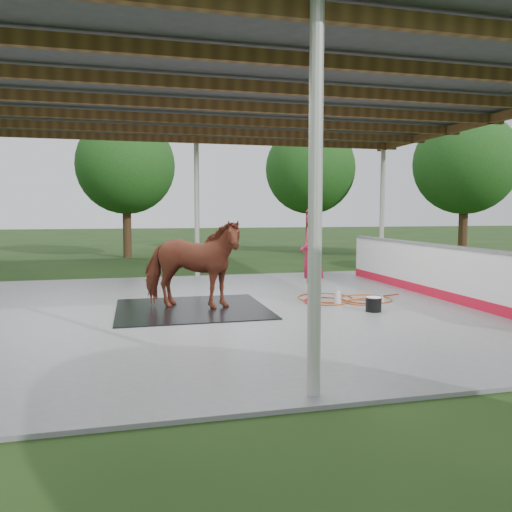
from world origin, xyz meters
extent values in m
plane|color=#1E3814|center=(0.00, 0.00, 0.00)|extent=(100.00, 100.00, 0.00)
cube|color=slate|center=(0.00, 0.00, 0.03)|extent=(12.00, 10.00, 0.05)
cylinder|color=beige|center=(0.00, -4.70, 1.98)|extent=(0.14, 0.14, 3.85)
cylinder|color=beige|center=(0.00, 4.70, 1.98)|extent=(0.14, 0.14, 3.85)
cylinder|color=beige|center=(5.70, 4.70, 1.98)|extent=(0.14, 0.14, 3.85)
cube|color=brown|center=(0.00, -4.50, 3.85)|extent=(12.00, 0.10, 0.18)
cube|color=brown|center=(0.00, -3.00, 3.85)|extent=(12.00, 0.10, 0.18)
cube|color=brown|center=(0.00, -1.50, 3.85)|extent=(12.00, 0.10, 0.18)
cube|color=brown|center=(0.00, 0.00, 3.85)|extent=(12.00, 0.10, 0.18)
cube|color=brown|center=(0.00, 1.50, 3.85)|extent=(12.00, 0.10, 0.18)
cube|color=brown|center=(0.00, 3.00, 3.85)|extent=(12.00, 0.10, 0.18)
cube|color=brown|center=(0.00, 4.50, 3.85)|extent=(12.00, 0.10, 0.18)
cube|color=brown|center=(5.70, 0.00, 3.85)|extent=(0.12, 10.00, 0.18)
cube|color=#38383A|center=(0.00, 0.00, 4.05)|extent=(12.60, 10.60, 0.10)
cube|color=red|center=(4.59, 0.00, 0.15)|extent=(0.14, 8.00, 0.20)
cube|color=white|center=(4.60, 0.00, 0.65)|extent=(0.12, 8.00, 1.00)
cube|color=slate|center=(4.60, 0.00, 1.17)|extent=(0.16, 8.00, 0.06)
cylinder|color=#382314|center=(-2.00, 12.00, 1.10)|extent=(0.36, 0.36, 2.20)
sphere|color=#194714|center=(-2.00, 12.00, 3.80)|extent=(4.00, 4.00, 4.00)
cylinder|color=#382314|center=(6.00, 12.00, 1.10)|extent=(0.36, 0.36, 2.20)
sphere|color=#194714|center=(6.00, 12.00, 3.80)|extent=(4.00, 4.00, 4.00)
cylinder|color=#382314|center=(11.00, 8.00, 1.10)|extent=(0.36, 0.36, 2.20)
sphere|color=#194714|center=(11.00, 8.00, 3.80)|extent=(4.00, 4.00, 4.00)
cube|color=black|center=(-0.69, 0.03, 0.06)|extent=(2.79, 2.62, 0.02)
imported|color=brown|center=(-0.69, 0.03, 0.91)|extent=(2.17, 1.60, 1.67)
imported|color=#D01645|center=(1.75, 0.14, 1.02)|extent=(0.60, 0.79, 1.93)
cylinder|color=black|center=(2.55, -1.00, 0.18)|extent=(0.29, 0.29, 0.26)
cylinder|color=white|center=(2.55, -1.00, 0.31)|extent=(0.27, 0.27, 0.03)
imported|color=silver|center=(2.18, -0.21, 0.22)|extent=(0.19, 0.19, 0.34)
imported|color=#338CD8|center=(3.13, -0.22, 0.13)|extent=(0.11, 0.11, 0.17)
torus|color=#A53E0B|center=(2.21, 0.54, 0.06)|extent=(1.18, 1.18, 0.02)
torus|color=#A53E0B|center=(2.07, 0.16, 0.06)|extent=(0.92, 0.92, 0.02)
torus|color=#A53E0B|center=(2.71, -0.13, 0.06)|extent=(0.62, 0.62, 0.02)
torus|color=#A53E0B|center=(2.99, 0.21, 0.06)|extent=(1.08, 1.08, 0.02)
cylinder|color=#A53E0B|center=(3.31, 0.39, 0.06)|extent=(1.35, 0.46, 0.02)
camera|label=1|loc=(-1.73, -9.32, 1.88)|focal=35.00mm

